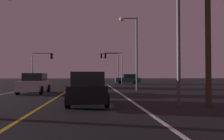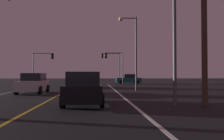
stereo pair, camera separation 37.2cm
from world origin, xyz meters
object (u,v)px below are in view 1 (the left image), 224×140
object	(u,v)px
car_crossing_side	(128,79)
traffic_light_far_right	(110,61)
traffic_light_near_right	(113,61)
utility_pole_right	(208,2)
street_lamp_right_far	(133,43)
traffic_light_near_left	(43,61)
car_ahead_far	(91,81)
car_oncoming	(34,84)
car_lead_same_lane	(88,89)

from	to	relation	value
car_crossing_side	traffic_light_far_right	world-z (taller)	traffic_light_far_right
car_crossing_side	traffic_light_near_right	world-z (taller)	traffic_light_near_right
traffic_light_far_right	utility_pole_right	world-z (taller)	utility_pole_right
traffic_light_near_right	street_lamp_right_far	xyz separation A→B (m)	(0.64, -14.36, 0.79)
traffic_light_near_left	traffic_light_far_right	distance (m)	12.42
car_ahead_far	traffic_light_far_right	bearing A→B (deg)	-12.63
car_ahead_far	traffic_light_far_right	distance (m)	15.46
car_ahead_far	car_oncoming	world-z (taller)	same
traffic_light_far_right	utility_pole_right	size ratio (longest dim) A/B	0.58
traffic_light_far_right	utility_pole_right	bearing A→B (deg)	94.81
car_lead_same_lane	traffic_light_near_right	bearing A→B (deg)	-8.21
traffic_light_near_left	car_lead_same_lane	bearing A→B (deg)	-72.12
traffic_light_near_right	utility_pole_right	world-z (taller)	utility_pole_right
car_crossing_side	car_oncoming	xyz separation A→B (m)	(-10.97, -18.85, 0.00)
traffic_light_near_right	street_lamp_right_far	distance (m)	14.39
traffic_light_near_right	car_ahead_far	bearing A→B (deg)	69.36
car_lead_same_lane	utility_pole_right	distance (m)	7.44
traffic_light_near_left	car_crossing_side	bearing A→B (deg)	8.53
car_oncoming	traffic_light_near_right	bearing A→B (deg)	153.95
car_crossing_side	traffic_light_near_right	xyz separation A→B (m)	(-2.79, -2.11, 3.06)
car_ahead_far	street_lamp_right_far	bearing A→B (deg)	-141.34
traffic_light_near_right	street_lamp_right_far	bearing A→B (deg)	92.55
car_ahead_far	car_lead_same_lane	bearing A→B (deg)	179.92
car_crossing_side	car_oncoming	distance (m)	21.81
car_ahead_far	utility_pole_right	xyz separation A→B (m)	(5.90, -16.17, 4.34)
car_lead_same_lane	traffic_light_near_left	xyz separation A→B (m)	(-7.81, 24.21, 2.97)
street_lamp_right_far	utility_pole_right	bearing A→B (deg)	99.21
car_lead_same_lane	utility_pole_right	world-z (taller)	utility_pole_right
traffic_light_near_right	utility_pole_right	distance (m)	25.54
street_lamp_right_far	car_ahead_far	bearing A→B (deg)	-51.34
traffic_light_near_left	utility_pole_right	xyz separation A→B (m)	(13.73, -25.39, 1.37)
car_oncoming	traffic_light_near_right	size ratio (longest dim) A/B	0.82
car_ahead_far	traffic_light_near_right	xyz separation A→B (m)	(3.47, 9.22, 3.06)
car_oncoming	car_lead_same_lane	distance (m)	8.82
car_crossing_side	traffic_light_near_left	xyz separation A→B (m)	(-14.09, -2.11, 2.97)
traffic_light_far_right	car_crossing_side	bearing A→B (deg)	131.18
car_crossing_side	traffic_light_near_right	bearing A→B (deg)	37.17
car_crossing_side	car_ahead_far	xyz separation A→B (m)	(-6.26, -11.33, 0.00)
car_oncoming	street_lamp_right_far	size ratio (longest dim) A/B	0.59
car_oncoming	traffic_light_near_left	xyz separation A→B (m)	(-3.12, 16.74, 2.97)
traffic_light_near_right	traffic_light_near_left	bearing A→B (deg)	-0.00
car_lead_same_lane	traffic_light_far_right	distance (m)	30.08
car_lead_same_lane	traffic_light_far_right	bearing A→B (deg)	-6.38
utility_pole_right	car_oncoming	bearing A→B (deg)	140.80
traffic_light_near_right	street_lamp_right_far	world-z (taller)	street_lamp_right_far
car_oncoming	street_lamp_right_far	xyz separation A→B (m)	(8.82, 2.38, 3.86)
street_lamp_right_far	utility_pole_right	world-z (taller)	utility_pole_right
car_ahead_far	traffic_light_near_right	distance (m)	10.32
car_ahead_far	street_lamp_right_far	distance (m)	7.63
car_ahead_far	utility_pole_right	distance (m)	17.75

